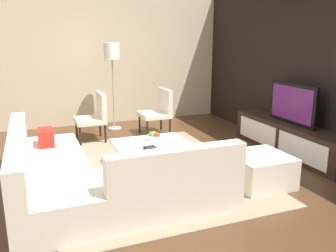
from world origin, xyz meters
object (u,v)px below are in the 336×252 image
(fruit_bowl, at_px, (155,137))
(sectional_couch, at_px, (89,178))
(accent_chair_near, at_px, (95,114))
(book_stack, at_px, (150,148))
(television, at_px, (293,104))
(accent_chair_far, at_px, (159,109))
(media_console, at_px, (289,138))
(ottoman, at_px, (259,170))
(coffee_table, at_px, (153,156))
(floor_lamp, at_px, (112,57))

(fruit_bowl, bearing_deg, sectional_couch, -53.80)
(accent_chair_near, height_order, book_stack, accent_chair_near)
(television, relative_size, accent_chair_far, 1.17)
(media_console, distance_m, fruit_bowl, 2.23)
(accent_chair_near, bearing_deg, ottoman, 37.47)
(media_console, distance_m, television, 0.57)
(book_stack, bearing_deg, accent_chair_near, -169.43)
(coffee_table, xyz_separation_m, book_stack, (0.22, -0.12, 0.20))
(fruit_bowl, distance_m, accent_chair_far, 1.74)
(floor_lamp, distance_m, accent_chair_far, 1.38)
(coffee_table, relative_size, book_stack, 5.78)
(accent_chair_near, relative_size, fruit_bowl, 3.11)
(accent_chair_near, height_order, accent_chair_far, same)
(television, bearing_deg, floor_lamp, -137.99)
(accent_chair_near, bearing_deg, book_stack, 18.12)
(television, xyz_separation_m, fruit_bowl, (-0.28, -2.20, -0.39))
(sectional_couch, xyz_separation_m, ottoman, (0.36, 2.09, -0.07))
(floor_lamp, bearing_deg, ottoman, 17.67)
(ottoman, height_order, fruit_bowl, fruit_bowl)
(media_console, height_order, coffee_table, media_console)
(media_console, bearing_deg, accent_chair_near, -123.99)
(floor_lamp, height_order, accent_chair_far, floor_lamp)
(television, relative_size, ottoman, 1.45)
(fruit_bowl, distance_m, book_stack, 0.46)
(media_console, bearing_deg, fruit_bowl, -97.28)
(accent_chair_near, bearing_deg, television, 63.56)
(accent_chair_far, bearing_deg, sectional_couch, -41.00)
(television, relative_size, coffee_table, 0.97)
(sectional_couch, bearing_deg, book_stack, 114.37)
(coffee_table, bearing_deg, accent_chair_far, 157.54)
(fruit_bowl, bearing_deg, ottoman, 40.80)
(accent_chair_near, height_order, floor_lamp, floor_lamp)
(coffee_table, distance_m, fruit_bowl, 0.31)
(floor_lamp, xyz_separation_m, accent_chair_far, (0.65, 0.74, -0.97))
(sectional_couch, height_order, book_stack, sectional_couch)
(floor_lamp, xyz_separation_m, fruit_bowl, (2.26, 0.09, -1.03))
(fruit_bowl, bearing_deg, accent_chair_near, -159.83)
(sectional_couch, relative_size, book_stack, 13.65)
(sectional_couch, bearing_deg, fruit_bowl, 126.20)
(sectional_couch, height_order, floor_lamp, floor_lamp)
(television, distance_m, accent_chair_far, 2.47)
(sectional_couch, height_order, accent_chair_far, accent_chair_far)
(coffee_table, relative_size, accent_chair_far, 1.20)
(sectional_couch, bearing_deg, coffee_table, 121.80)
(television, bearing_deg, coffee_table, -92.49)
(sectional_couch, bearing_deg, media_console, 98.94)
(floor_lamp, bearing_deg, accent_chair_far, 48.76)
(media_console, bearing_deg, book_stack, -87.15)
(media_console, distance_m, floor_lamp, 3.63)
(fruit_bowl, bearing_deg, accent_chair_far, 158.16)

